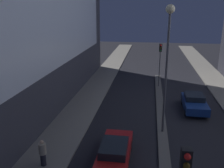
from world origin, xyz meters
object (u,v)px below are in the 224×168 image
object	(u,v)px
pedestrian_on_left_sidewalk	(43,152)
car_right_lane	(194,102)
traffic_light_mid	(160,56)
street_lamp	(168,43)
car_left_lane	(115,152)

from	to	relation	value
pedestrian_on_left_sidewalk	car_right_lane	bearing A→B (deg)	45.16
traffic_light_mid	street_lamp	bearing A→B (deg)	-90.00
car_left_lane	traffic_light_mid	bearing A→B (deg)	79.08
street_lamp	traffic_light_mid	bearing A→B (deg)	90.00
street_lamp	pedestrian_on_left_sidewalk	size ratio (longest dim) A/B	5.55
car_right_lane	car_left_lane	bearing A→B (deg)	-123.71
car_left_lane	pedestrian_on_left_sidewalk	xyz separation A→B (m)	(-4.09, -1.12, 0.25)
traffic_light_mid	pedestrian_on_left_sidewalk	bearing A→B (deg)	-112.93
car_left_lane	car_right_lane	bearing A→B (deg)	56.29
street_lamp	pedestrian_on_left_sidewalk	world-z (taller)	street_lamp
traffic_light_mid	car_left_lane	size ratio (longest dim) A/B	1.04
car_left_lane	car_right_lane	xyz separation A→B (m)	(6.07, 9.10, 0.04)
car_right_lane	pedestrian_on_left_sidewalk	bearing A→B (deg)	-134.84
traffic_light_mid	car_left_lane	xyz separation A→B (m)	(-3.04, -15.74, -3.07)
car_right_lane	street_lamp	bearing A→B (deg)	-121.77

